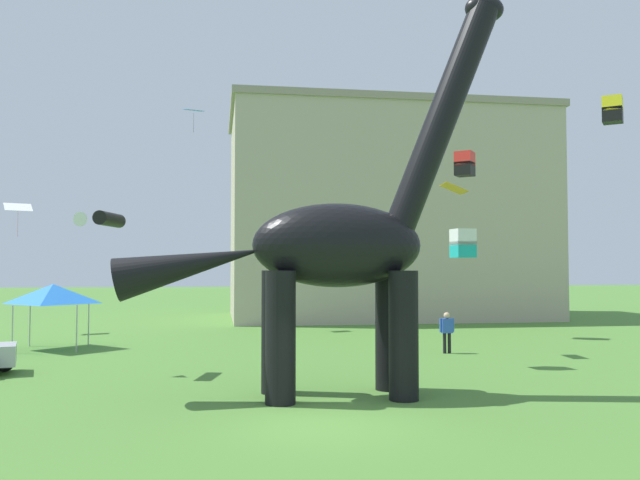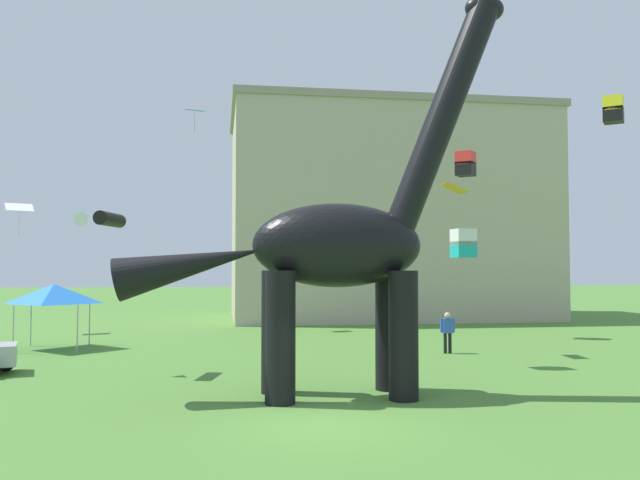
# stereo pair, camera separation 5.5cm
# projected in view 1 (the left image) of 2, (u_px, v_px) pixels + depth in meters

# --- Properties ---
(ground_plane) EXTENTS (240.00, 240.00, 0.00)m
(ground_plane) POSITION_uv_depth(u_px,v_px,m) (325.00, 425.00, 15.63)
(ground_plane) COLOR #4C7F33
(dinosaur_sculpture) EXTENTS (11.64, 2.47, 12.16)m
(dinosaur_sculpture) POSITION_uv_depth(u_px,v_px,m) (336.00, 245.00, 19.26)
(dinosaur_sculpture) COLOR black
(dinosaur_sculpture) RESTS_ON ground_plane
(person_near_flyer) EXTENTS (0.67, 0.30, 1.79)m
(person_near_flyer) POSITION_uv_depth(u_px,v_px,m) (447.00, 328.00, 28.82)
(person_near_flyer) COLOR black
(person_near_flyer) RESTS_ON ground_plane
(festival_canopy_tent) EXTENTS (3.15, 3.15, 3.00)m
(festival_canopy_tent) POSITION_uv_depth(u_px,v_px,m) (53.00, 294.00, 30.34)
(festival_canopy_tent) COLOR #B2B2B7
(festival_canopy_tent) RESTS_ON ground_plane
(kite_drifting) EXTENTS (0.84, 0.84, 1.10)m
(kite_drifting) POSITION_uv_depth(u_px,v_px,m) (463.00, 243.00, 25.15)
(kite_drifting) COLOR white
(kite_mid_left) EXTENTS (1.71, 1.85, 0.53)m
(kite_mid_left) POSITION_uv_depth(u_px,v_px,m) (104.00, 219.00, 23.43)
(kite_mid_left) COLOR black
(kite_near_low) EXTENTS (1.11, 1.48, 0.42)m
(kite_near_low) POSITION_uv_depth(u_px,v_px,m) (454.00, 188.00, 28.73)
(kite_near_low) COLOR orange
(kite_apex) EXTENTS (1.09, 1.09, 1.11)m
(kite_apex) POSITION_uv_depth(u_px,v_px,m) (613.00, 110.00, 27.78)
(kite_apex) COLOR yellow
(kite_near_high) EXTENTS (1.78, 1.52, 1.98)m
(kite_near_high) POSITION_uv_depth(u_px,v_px,m) (18.00, 207.00, 38.28)
(kite_near_high) COLOR white
(kite_trailing) EXTENTS (1.31, 1.31, 1.33)m
(kite_trailing) POSITION_uv_depth(u_px,v_px,m) (465.00, 164.00, 36.11)
(kite_trailing) COLOR red
(kite_mid_center) EXTENTS (1.41, 1.21, 1.47)m
(kite_mid_center) POSITION_uv_depth(u_px,v_px,m) (194.00, 110.00, 40.77)
(kite_mid_center) COLOR #287AE5
(background_building_block) EXTENTS (23.56, 13.62, 15.64)m
(background_building_block) POSITION_uv_depth(u_px,v_px,m) (383.00, 215.00, 50.67)
(background_building_block) COLOR #B7A893
(background_building_block) RESTS_ON ground_plane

